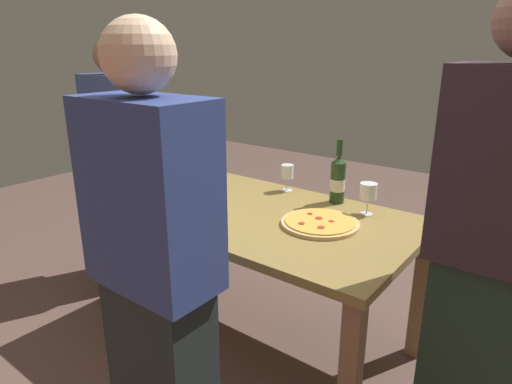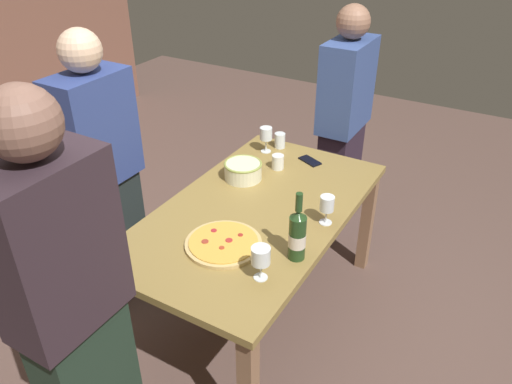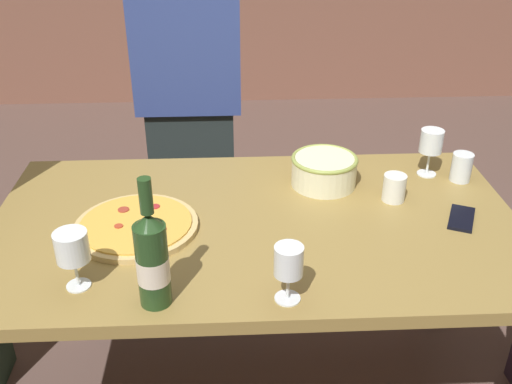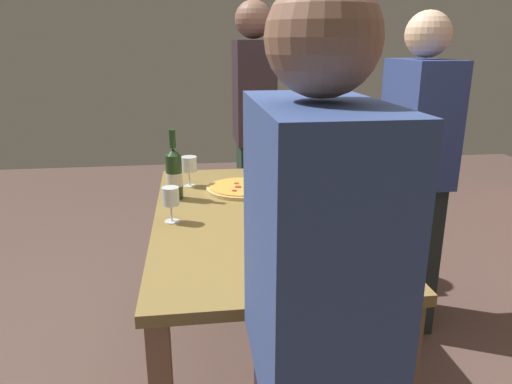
{
  "view_description": "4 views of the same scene",
  "coord_description": "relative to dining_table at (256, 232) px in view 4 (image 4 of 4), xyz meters",
  "views": [
    {
      "loc": [
        -1.3,
        1.68,
        1.54
      ],
      "look_at": [
        0.0,
        0.0,
        0.85
      ],
      "focal_mm": 31.36,
      "sensor_mm": 36.0,
      "label": 1
    },
    {
      "loc": [
        -1.9,
        -1.11,
        2.18
      ],
      "look_at": [
        0.0,
        0.0,
        0.85
      ],
      "focal_mm": 34.97,
      "sensor_mm": 36.0,
      "label": 2
    },
    {
      "loc": [
        -0.07,
        -1.51,
        1.68
      ],
      "look_at": [
        0.0,
        0.0,
        0.85
      ],
      "focal_mm": 41.19,
      "sensor_mm": 36.0,
      "label": 3
    },
    {
      "loc": [
        2.01,
        -0.27,
        1.48
      ],
      "look_at": [
        0.0,
        0.0,
        0.85
      ],
      "focal_mm": 33.7,
      "sensor_mm": 36.0,
      "label": 4
    }
  ],
  "objects": [
    {
      "name": "dining_table",
      "position": [
        0.0,
        0.0,
        0.0
      ],
      "size": [
        1.6,
        0.9,
        0.75
      ],
      "color": "olive",
      "rests_on": "ground"
    },
    {
      "name": "ground_plane",
      "position": [
        0.0,
        0.0,
        -0.66
      ],
      "size": [
        8.0,
        8.0,
        0.0
      ],
      "primitive_type": "plane",
      "color": "brown"
    },
    {
      "name": "wine_glass_far_left",
      "position": [
        0.61,
        0.28,
        0.21
      ],
      "size": [
        0.08,
        0.08,
        0.17
      ],
      "color": "white",
      "rests_on": "dining_table"
    },
    {
      "name": "cell_phone",
      "position": [
        0.62,
        -0.02,
        0.1
      ],
      "size": [
        0.12,
        0.16,
        0.01
      ],
      "primitive_type": "cube",
      "rotation": [
        0.0,
        0.0,
        5.85
      ],
      "color": "black",
      "rests_on": "dining_table"
    },
    {
      "name": "person_guest_right",
      "position": [
        -1.1,
        0.13,
        0.23
      ],
      "size": [
        0.41,
        0.24,
        1.73
      ],
      "rotation": [
        0.0,
        0.0,
        -0.12
      ],
      "color": "#203326",
      "rests_on": "ground"
    },
    {
      "name": "pizza",
      "position": [
        -0.35,
        -0.03,
        0.1
      ],
      "size": [
        0.36,
        0.36,
        0.03
      ],
      "color": "tan",
      "rests_on": "dining_table"
    },
    {
      "name": "serving_bowl",
      "position": [
        0.24,
        0.22,
        0.15
      ],
      "size": [
        0.22,
        0.22,
        0.1
      ],
      "color": "#E9E8C2",
      "rests_on": "dining_table"
    },
    {
      "name": "wine_glass_by_bottle",
      "position": [
        -0.47,
        -0.29,
        0.21
      ],
      "size": [
        0.08,
        0.08,
        0.16
      ],
      "color": "white",
      "rests_on": "dining_table"
    },
    {
      "name": "person_guest_left",
      "position": [
        -0.24,
        0.85,
        0.17
      ],
      "size": [
        0.43,
        0.24,
        1.63
      ],
      "rotation": [
        0.0,
        0.0,
        -1.3
      ],
      "color": "#202929",
      "rests_on": "ground"
    },
    {
      "name": "cup_amber",
      "position": [
        0.45,
        0.11,
        0.14
      ],
      "size": [
        0.07,
        0.07,
        0.09
      ],
      "primitive_type": "cylinder",
      "color": "white",
      "rests_on": "dining_table"
    },
    {
      "name": "cup_ceramic",
      "position": [
        0.71,
        0.23,
        0.14
      ],
      "size": [
        0.07,
        0.07,
        0.1
      ],
      "primitive_type": "cylinder",
      "color": "white",
      "rests_on": "dining_table"
    },
    {
      "name": "wine_glass_near_pizza",
      "position": [
        0.06,
        -0.37,
        0.2
      ],
      "size": [
        0.07,
        0.07,
        0.15
      ],
      "color": "white",
      "rests_on": "dining_table"
    },
    {
      "name": "wine_bottle",
      "position": [
        -0.26,
        -0.36,
        0.22
      ],
      "size": [
        0.08,
        0.08,
        0.34
      ],
      "color": "#22401D",
      "rests_on": "dining_table"
    },
    {
      "name": "person_host",
      "position": [
        1.14,
        -0.03,
        0.15
      ],
      "size": [
        0.46,
        0.24,
        1.6
      ],
      "rotation": [
        0.0,
        0.0,
        3.11
      ],
      "color": "#2D2030",
      "rests_on": "ground"
    }
  ]
}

